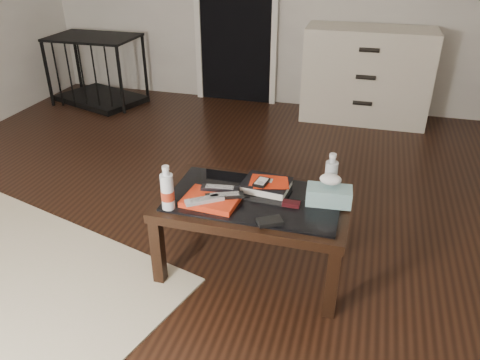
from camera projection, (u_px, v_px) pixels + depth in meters
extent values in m
plane|color=black|center=(191.00, 220.00, 3.13)|extent=(5.00, 5.00, 0.00)
cube|color=black|center=(236.00, 6.00, 4.83)|extent=(0.80, 0.05, 2.00)
cube|color=silver|center=(197.00, 5.00, 4.91)|extent=(0.06, 0.04, 2.04)
cube|color=silver|center=(275.00, 9.00, 4.71)|extent=(0.06, 0.04, 2.04)
cube|color=black|center=(158.00, 252.00, 2.49)|extent=(0.06, 0.06, 0.40)
cube|color=black|center=(332.00, 283.00, 2.27)|extent=(0.06, 0.06, 0.40)
cube|color=black|center=(193.00, 203.00, 2.93)|extent=(0.06, 0.06, 0.40)
cube|color=black|center=(341.00, 225.00, 2.71)|extent=(0.06, 0.06, 0.40)
cube|color=black|center=(254.00, 203.00, 2.49)|extent=(1.00, 0.60, 0.05)
cube|color=black|center=(254.00, 198.00, 2.48)|extent=(0.90, 0.50, 0.01)
cube|color=beige|center=(366.00, 75.00, 4.56)|extent=(1.20, 0.51, 0.90)
cylinder|color=black|center=(362.00, 103.00, 4.44)|extent=(0.18, 0.04, 0.04)
cylinder|color=black|center=(366.00, 77.00, 4.32)|extent=(0.18, 0.04, 0.04)
cylinder|color=black|center=(369.00, 50.00, 4.20)|extent=(0.18, 0.04, 0.04)
cube|color=black|center=(102.00, 98.00, 5.24)|extent=(1.05, 0.86, 0.06)
cube|color=black|center=(93.00, 37.00, 4.92)|extent=(1.05, 0.86, 0.02)
cube|color=black|center=(48.00, 74.00, 4.96)|extent=(0.03, 0.03, 0.70)
cube|color=black|center=(121.00, 80.00, 4.75)|extent=(0.03, 0.03, 0.70)
cube|color=black|center=(77.00, 61.00, 5.43)|extent=(0.03, 0.03, 0.70)
cube|color=black|center=(145.00, 67.00, 5.22)|extent=(0.03, 0.03, 0.70)
cube|color=red|center=(211.00, 200.00, 2.43)|extent=(0.29, 0.23, 0.03)
cube|color=#A7A6AB|center=(205.00, 200.00, 2.38)|extent=(0.19, 0.16, 0.02)
cube|color=black|center=(225.00, 196.00, 2.41)|extent=(0.20, 0.12, 0.02)
cube|color=black|center=(220.00, 188.00, 2.48)|extent=(0.20, 0.08, 0.02)
cube|color=black|center=(266.00, 185.00, 2.55)|extent=(0.27, 0.22, 0.05)
cube|color=red|center=(268.00, 181.00, 2.54)|extent=(0.20, 0.15, 0.01)
cube|color=black|center=(261.00, 182.00, 2.50)|extent=(0.08, 0.11, 0.02)
cube|color=black|center=(291.00, 204.00, 2.40)|extent=(0.09, 0.05, 0.02)
cube|color=black|center=(270.00, 221.00, 2.26)|extent=(0.14, 0.12, 0.02)
cylinder|color=white|center=(167.00, 187.00, 2.33)|extent=(0.08, 0.08, 0.24)
cylinder|color=silver|center=(331.00, 174.00, 2.45)|extent=(0.07, 0.07, 0.24)
cube|color=#22717E|center=(329.00, 196.00, 2.41)|extent=(0.24, 0.14, 0.09)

